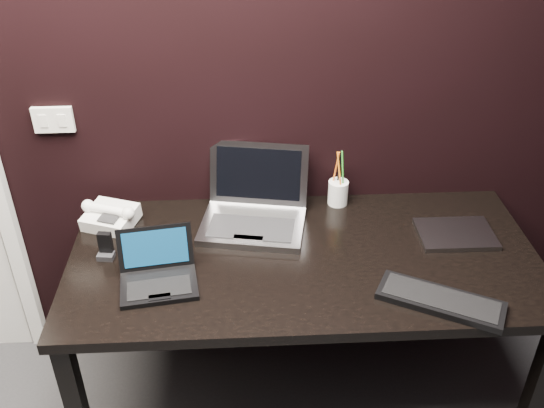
{
  "coord_description": "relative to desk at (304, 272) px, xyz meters",
  "views": [
    {
      "loc": [
        0.09,
        -0.33,
        2.09
      ],
      "look_at": [
        0.18,
        1.35,
        1.0
      ],
      "focal_mm": 40.0,
      "sensor_mm": 36.0,
      "label": 1
    }
  ],
  "objects": [
    {
      "name": "wall_back",
      "position": [
        -0.3,
        0.4,
        0.64
      ],
      "size": [
        4.0,
        0.0,
        4.0
      ],
      "primitive_type": "plane",
      "rotation": [
        1.57,
        0.0,
        0.0
      ],
      "color": "black",
      "rests_on": "ground"
    },
    {
      "name": "wall_switch",
      "position": [
        -0.92,
        0.39,
        0.46
      ],
      "size": [
        0.15,
        0.02,
        0.1
      ],
      "color": "silver",
      "rests_on": "wall_back"
    },
    {
      "name": "desk",
      "position": [
        0.0,
        0.0,
        0.0
      ],
      "size": [
        1.7,
        0.8,
        0.74
      ],
      "color": "black",
      "rests_on": "ground"
    },
    {
      "name": "netbook",
      "position": [
        -0.51,
        -0.12,
        0.11
      ],
      "size": [
        0.29,
        0.26,
        0.16
      ],
      "color": "black",
      "rests_on": "desk"
    },
    {
      "name": "silver_laptop",
      "position": [
        -0.18,
        0.22,
        0.13
      ],
      "size": [
        0.45,
        0.42,
        0.27
      ],
      "color": "gray",
      "rests_on": "desk"
    },
    {
      "name": "ext_keyboard",
      "position": [
        0.42,
        -0.28,
        0.09
      ],
      "size": [
        0.42,
        0.31,
        0.03
      ],
      "color": "black",
      "rests_on": "desk"
    },
    {
      "name": "closed_laptop",
      "position": [
        0.58,
        0.09,
        0.09
      ],
      "size": [
        0.28,
        0.21,
        0.02
      ],
      "color": "gray",
      "rests_on": "desk"
    },
    {
      "name": "desk_phone",
      "position": [
        -0.73,
        0.23,
        0.12
      ],
      "size": [
        0.23,
        0.22,
        0.11
      ],
      "color": "silver",
      "rests_on": "desk"
    },
    {
      "name": "mobile_phone",
      "position": [
        -0.71,
        0.03,
        0.12
      ],
      "size": [
        0.06,
        0.05,
        0.1
      ],
      "color": "black",
      "rests_on": "desk"
    },
    {
      "name": "pen_cup",
      "position": [
        0.17,
        0.34,
        0.13
      ],
      "size": [
        0.1,
        0.1,
        0.24
      ],
      "color": "white",
      "rests_on": "desk"
    }
  ]
}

